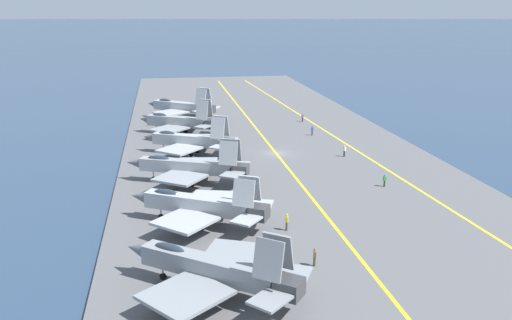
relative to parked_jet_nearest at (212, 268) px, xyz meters
The scene contains 16 objects.
ground_plane 43.98m from the parked_jet_nearest, 18.65° to the right, with size 2000.00×2000.00×0.00m, color navy.
carrier_deck 43.97m from the parked_jet_nearest, 18.65° to the right, with size 193.97×47.73×0.40m, color #565659.
deck_stripe_foul_line 49.73m from the parked_jet_nearest, 33.14° to the right, with size 174.57×0.36×0.01m, color yellow.
deck_stripe_centerline 43.96m from the parked_jet_nearest, 18.65° to the right, with size 174.57×0.36×0.01m, color yellow.
parked_jet_nearest is the anchor object (origin of this frame).
parked_jet_second 14.45m from the parked_jet_nearest, ahead, with size 12.87×15.54×5.89m.
parked_jet_third 28.66m from the parked_jet_nearest, ahead, with size 12.63×16.62×6.22m.
parked_jet_fourth 43.24m from the parked_jet_nearest, ahead, with size 13.39×15.19×6.39m.
parked_jet_fifth 57.45m from the parked_jet_nearest, ahead, with size 13.27×15.11×6.62m.
parked_jet_sixth 70.65m from the parked_jet_nearest, ahead, with size 13.75×15.22×6.85m.
crew_yellow_vest 14.50m from the parked_jet_nearest, 37.56° to the right, with size 0.45×0.39×1.84m.
crew_white_vest 44.85m from the parked_jet_nearest, 32.38° to the right, with size 0.46×0.41×1.81m.
crew_blue_vest 57.34m from the parked_jet_nearest, 23.61° to the right, with size 0.26×0.38×1.81m.
crew_purple_vest 69.02m from the parked_jet_nearest, 20.63° to the right, with size 0.34×0.43×1.67m.
crew_brown_vest 10.07m from the parked_jet_nearest, 71.23° to the right, with size 0.44×0.37×1.75m.
crew_green_vest 33.66m from the parked_jet_nearest, 46.53° to the right, with size 0.27×0.39×1.67m.
Camera 1 is at (-80.82, 17.25, 22.81)m, focal length 38.00 mm.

